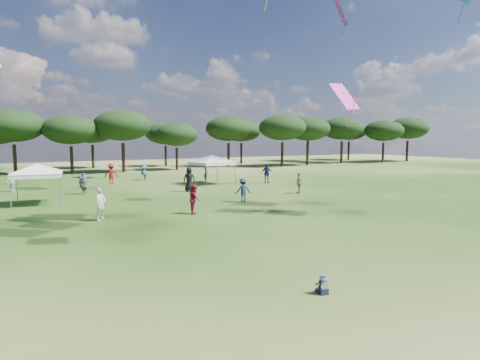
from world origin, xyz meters
name	(u,v)px	position (x,y,z in m)	size (l,w,h in m)	color
ground	(394,332)	(0.00, 0.00, 0.00)	(140.00, 140.00, 0.00)	#305018
tree_line	(110,128)	(2.39, 47.41, 5.42)	(108.78, 17.63, 7.77)	black
tent_left	(37,165)	(-6.57, 22.48, 2.51)	(5.76, 5.76, 2.93)	gray
tent_right	(212,157)	(7.79, 27.62, 2.51)	(6.53, 6.53, 2.94)	gray
toddler	(323,285)	(0.02, 2.46, 0.24)	(0.38, 0.41, 0.53)	black
festival_crowd	(111,183)	(-1.61, 25.10, 0.86)	(29.32, 20.80, 1.93)	navy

